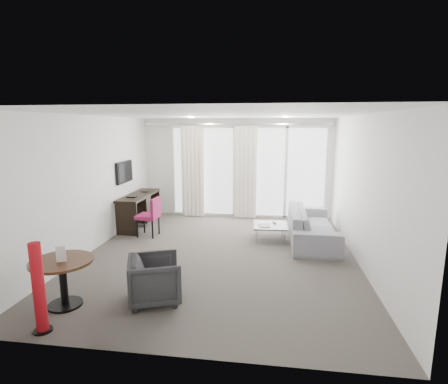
# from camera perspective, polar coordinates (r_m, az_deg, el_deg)

# --- Properties ---
(floor) EXTENTS (5.00, 6.00, 0.00)m
(floor) POSITION_cam_1_polar(r_m,az_deg,el_deg) (6.72, -0.72, -10.22)
(floor) COLOR #4C4640
(floor) RESTS_ON ground
(ceiling) EXTENTS (5.00, 6.00, 0.00)m
(ceiling) POSITION_cam_1_polar(r_m,az_deg,el_deg) (6.27, -0.77, 12.55)
(ceiling) COLOR white
(ceiling) RESTS_ON ground
(wall_left) EXTENTS (0.00, 6.00, 2.60)m
(wall_left) POSITION_cam_1_polar(r_m,az_deg,el_deg) (7.18, -20.89, 1.20)
(wall_left) COLOR silver
(wall_left) RESTS_ON ground
(wall_right) EXTENTS (0.00, 6.00, 2.60)m
(wall_right) POSITION_cam_1_polar(r_m,az_deg,el_deg) (6.48, 21.66, 0.19)
(wall_right) COLOR silver
(wall_right) RESTS_ON ground
(wall_front) EXTENTS (5.00, 0.00, 2.60)m
(wall_front) POSITION_cam_1_polar(r_m,az_deg,el_deg) (3.51, -8.20, -7.65)
(wall_front) COLOR silver
(wall_front) RESTS_ON ground
(window_panel) EXTENTS (4.00, 0.02, 2.38)m
(window_panel) POSITION_cam_1_polar(r_m,az_deg,el_deg) (9.28, 3.87, 3.28)
(window_panel) COLOR white
(window_panel) RESTS_ON ground
(window_frame) EXTENTS (4.10, 0.06, 2.44)m
(window_frame) POSITION_cam_1_polar(r_m,az_deg,el_deg) (9.27, 3.87, 3.27)
(window_frame) COLOR white
(window_frame) RESTS_ON ground
(curtain_left) EXTENTS (0.60, 0.20, 2.38)m
(curtain_left) POSITION_cam_1_polar(r_m,az_deg,el_deg) (9.34, -5.12, 3.30)
(curtain_left) COLOR white
(curtain_left) RESTS_ON ground
(curtain_right) EXTENTS (0.60, 0.20, 2.38)m
(curtain_right) POSITION_cam_1_polar(r_m,az_deg,el_deg) (9.13, 3.49, 3.15)
(curtain_right) COLOR white
(curtain_right) RESTS_ON ground
(curtain_track) EXTENTS (4.80, 0.04, 0.04)m
(curtain_track) POSITION_cam_1_polar(r_m,az_deg,el_deg) (9.07, 1.97, 11.04)
(curtain_track) COLOR #B2B2B7
(curtain_track) RESTS_ON ceiling
(downlight_a) EXTENTS (0.12, 0.12, 0.02)m
(downlight_a) POSITION_cam_1_polar(r_m,az_deg,el_deg) (8.02, -5.51, 12.04)
(downlight_a) COLOR #FFE0B2
(downlight_a) RESTS_ON ceiling
(downlight_b) EXTENTS (0.12, 0.12, 0.02)m
(downlight_b) POSITION_cam_1_polar(r_m,az_deg,el_deg) (7.81, 10.00, 11.96)
(downlight_b) COLOR #FFE0B2
(downlight_b) RESTS_ON ceiling
(desk) EXTENTS (0.52, 1.66, 0.78)m
(desk) POSITION_cam_1_polar(r_m,az_deg,el_deg) (8.72, -13.62, -2.91)
(desk) COLOR black
(desk) RESTS_ON floor
(tv) EXTENTS (0.05, 0.80, 0.50)m
(tv) POSITION_cam_1_polar(r_m,az_deg,el_deg) (8.44, -15.94, 3.16)
(tv) COLOR black
(tv) RESTS_ON wall_left
(desk_chair) EXTENTS (0.50, 0.48, 0.87)m
(desk_chair) POSITION_cam_1_polar(r_m,az_deg,el_deg) (7.89, -12.33, -3.97)
(desk_chair) COLOR #8B1B49
(desk_chair) RESTS_ON floor
(round_table) EXTENTS (1.05, 1.05, 0.65)m
(round_table) POSITION_cam_1_polar(r_m,az_deg,el_deg) (5.30, -24.73, -13.35)
(round_table) COLOR #3B2211
(round_table) RESTS_ON floor
(menu_card) EXTENTS (0.12, 0.06, 0.22)m
(menu_card) POSITION_cam_1_polar(r_m,az_deg,el_deg) (5.10, -25.06, -9.56)
(menu_card) COLOR white
(menu_card) RESTS_ON round_table
(red_lamp) EXTENTS (0.24, 0.24, 1.10)m
(red_lamp) POSITION_cam_1_polar(r_m,az_deg,el_deg) (4.72, -28.02, -13.68)
(red_lamp) COLOR #A00E16
(red_lamp) RESTS_ON floor
(tub_armchair) EXTENTS (0.90, 0.89, 0.64)m
(tub_armchair) POSITION_cam_1_polar(r_m,az_deg,el_deg) (5.06, -11.23, -13.79)
(tub_armchair) COLOR #262628
(tub_armchair) RESTS_ON floor
(coffee_table) EXTENTS (0.76, 0.76, 0.32)m
(coffee_table) POSITION_cam_1_polar(r_m,az_deg,el_deg) (7.62, 7.55, -6.47)
(coffee_table) COLOR gray
(coffee_table) RESTS_ON floor
(remote) EXTENTS (0.09, 0.16, 0.02)m
(remote) POSITION_cam_1_polar(r_m,az_deg,el_deg) (7.68, 8.22, -4.80)
(remote) COLOR black
(remote) RESTS_ON coffee_table
(magazine) EXTENTS (0.29, 0.34, 0.02)m
(magazine) POSITION_cam_1_polar(r_m,az_deg,el_deg) (7.46, 6.60, -5.22)
(magazine) COLOR gray
(magazine) RESTS_ON coffee_table
(sofa) EXTENTS (0.91, 2.33, 0.68)m
(sofa) POSITION_cam_1_polar(r_m,az_deg,el_deg) (7.67, 14.15, -5.18)
(sofa) COLOR gray
(sofa) RESTS_ON floor
(terrace_slab) EXTENTS (5.60, 3.00, 0.12)m
(terrace_slab) POSITION_cam_1_polar(r_m,az_deg,el_deg) (11.00, 4.36, -2.23)
(terrace_slab) COLOR #4D4D50
(terrace_slab) RESTS_ON ground
(rattan_chair_a) EXTENTS (0.56, 0.56, 0.73)m
(rattan_chair_a) POSITION_cam_1_polar(r_m,az_deg,el_deg) (10.72, 9.14, -0.36)
(rattan_chair_a) COLOR #4D361F
(rattan_chair_a) RESTS_ON terrace_slab
(rattan_chair_b) EXTENTS (0.56, 0.56, 0.77)m
(rattan_chair_b) POSITION_cam_1_polar(r_m,az_deg,el_deg) (11.03, 11.95, -0.04)
(rattan_chair_b) COLOR #4D361F
(rattan_chair_b) RESTS_ON terrace_slab
(rattan_table) EXTENTS (0.53, 0.53, 0.50)m
(rattan_table) POSITION_cam_1_polar(r_m,az_deg,el_deg) (10.40, 8.80, -1.33)
(rattan_table) COLOR #4D361F
(rattan_table) RESTS_ON terrace_slab
(balustrade) EXTENTS (5.50, 0.06, 1.05)m
(balustrade) POSITION_cam_1_polar(r_m,az_deg,el_deg) (12.31, 4.83, 1.82)
(balustrade) COLOR #B2B2B7
(balustrade) RESTS_ON terrace_slab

